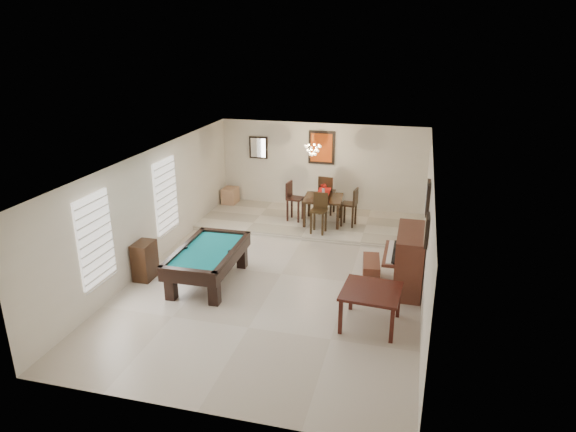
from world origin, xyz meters
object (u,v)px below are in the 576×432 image
at_px(piano_bench, 371,271).
at_px(dining_chair_east, 349,207).
at_px(upright_piano, 402,259).
at_px(square_table, 370,308).
at_px(dining_chair_west, 295,201).
at_px(dining_chair_north, 327,194).
at_px(corner_bench, 230,195).
at_px(flower_vase, 324,188).
at_px(apothecary_chest, 145,261).
at_px(chandelier, 313,146).
at_px(dining_table, 323,208).
at_px(dining_chair_south, 319,214).
at_px(pool_table, 209,266).

relative_size(piano_bench, dining_chair_east, 0.86).
relative_size(upright_piano, piano_bench, 1.69).
relative_size(square_table, dining_chair_west, 0.95).
relative_size(dining_chair_north, corner_bench, 2.17).
distance_m(flower_vase, dining_chair_east, 0.84).
xyz_separation_m(piano_bench, apothecary_chest, (-4.72, -1.05, 0.17)).
distance_m(apothecary_chest, dining_chair_west, 4.66).
height_order(flower_vase, corner_bench, flower_vase).
distance_m(upright_piano, piano_bench, 0.73).
bearing_deg(corner_bench, dining_chair_west, -23.57).
bearing_deg(dining_chair_east, square_table, 20.23).
relative_size(piano_bench, dining_chair_north, 0.79).
bearing_deg(dining_chair_west, dining_chair_east, -83.86).
bearing_deg(apothecary_chest, dining_chair_east, 46.32).
relative_size(piano_bench, apothecary_chest, 1.08).
bearing_deg(upright_piano, apothecary_chest, -169.74).
bearing_deg(chandelier, square_table, -66.42).
xyz_separation_m(dining_table, dining_chair_east, (0.70, -0.04, 0.10)).
height_order(upright_piano, dining_chair_south, upright_piano).
bearing_deg(dining_chair_west, dining_table, -82.50).
bearing_deg(pool_table, dining_table, 64.84).
relative_size(dining_chair_west, corner_bench, 2.09).
relative_size(flower_vase, dining_chair_east, 0.26).
bearing_deg(pool_table, dining_chair_south, 59.34).
height_order(pool_table, dining_chair_east, dining_chair_east).
distance_m(square_table, dining_table, 5.05).
relative_size(pool_table, piano_bench, 2.47).
bearing_deg(upright_piano, corner_bench, 142.46).
bearing_deg(dining_chair_south, piano_bench, -49.75).
bearing_deg(chandelier, dining_chair_west, -170.78).
bearing_deg(dining_table, pool_table, -113.97).
distance_m(square_table, chandelier, 5.56).
relative_size(flower_vase, dining_chair_west, 0.25).
distance_m(apothecary_chest, dining_chair_south, 4.53).
bearing_deg(dining_chair_south, dining_chair_north, 97.24).
bearing_deg(corner_bench, pool_table, -74.69).
bearing_deg(square_table, dining_chair_south, 113.70).
height_order(flower_vase, dining_chair_west, flower_vase).
relative_size(square_table, upright_piano, 0.68).
bearing_deg(corner_bench, flower_vase, -18.03).
relative_size(upright_piano, dining_table, 1.47).
height_order(dining_chair_north, chandelier, chandelier).
relative_size(piano_bench, dining_chair_west, 0.82).
relative_size(apothecary_chest, chandelier, 1.37).
xyz_separation_m(upright_piano, dining_chair_west, (-3.01, 3.07, 0.04)).
height_order(piano_bench, dining_table, dining_table).
distance_m(dining_table, flower_vase, 0.55).
distance_m(dining_chair_west, corner_bench, 2.49).
distance_m(pool_table, dining_chair_east, 4.54).
bearing_deg(piano_bench, dining_chair_north, 113.59).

